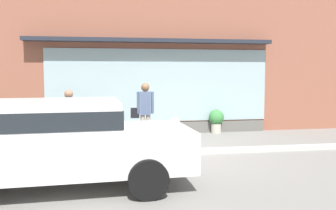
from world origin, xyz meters
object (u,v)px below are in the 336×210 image
object	(u,v)px
pedestrian_with_handbag	(145,109)
potted_plant_low_front	(108,125)
fire_hydrant	(175,132)
potted_plant_window_center	(2,125)
parked_car_white	(54,139)
pedestrian_passerby	(69,117)
potted_plant_window_right	(216,120)
potted_plant_corner_tall	(59,131)

from	to	relation	value
pedestrian_with_handbag	potted_plant_low_front	world-z (taller)	pedestrian_with_handbag
fire_hydrant	potted_plant_window_center	size ratio (longest dim) A/B	0.93
pedestrian_with_handbag	parked_car_white	world-z (taller)	pedestrian_with_handbag
pedestrian_with_handbag	pedestrian_passerby	bearing A→B (deg)	29.07
pedestrian_with_handbag	parked_car_white	xyz separation A→B (m)	(-1.92, -3.54, -0.12)
pedestrian_with_handbag	fire_hydrant	bearing A→B (deg)	149.07
pedestrian_passerby	potted_plant_window_center	world-z (taller)	pedestrian_passerby
fire_hydrant	pedestrian_with_handbag	xyz separation A→B (m)	(-0.74, 0.54, 0.57)
pedestrian_with_handbag	potted_plant_window_right	size ratio (longest dim) A/B	2.22
parked_car_white	potted_plant_window_center	bearing A→B (deg)	110.94
pedestrian_with_handbag	potted_plant_low_front	distance (m)	1.97
potted_plant_window_right	potted_plant_low_front	size ratio (longest dim) A/B	1.21
parked_car_white	pedestrian_passerby	bearing A→B (deg)	87.22
pedestrian_passerby	potted_plant_corner_tall	xyz separation A→B (m)	(-0.51, 2.11, -0.67)
parked_car_white	potted_plant_low_front	bearing A→B (deg)	76.93
parked_car_white	potted_plant_corner_tall	distance (m)	4.87
pedestrian_with_handbag	potted_plant_window_right	xyz separation A→B (m)	(2.55, 1.63, -0.55)
fire_hydrant	potted_plant_window_right	bearing A→B (deg)	50.33
fire_hydrant	potted_plant_window_right	distance (m)	2.83
potted_plant_window_center	potted_plant_corner_tall	distance (m)	1.65
potted_plant_window_center	fire_hydrant	bearing A→B (deg)	-21.18
fire_hydrant	parked_car_white	distance (m)	4.04
potted_plant_corner_tall	parked_car_white	bearing A→B (deg)	-83.87
potted_plant_window_right	potted_plant_window_center	bearing A→B (deg)	-177.31
pedestrian_passerby	parked_car_white	distance (m)	2.70
fire_hydrant	potted_plant_window_center	bearing A→B (deg)	158.82
fire_hydrant	potted_plant_corner_tall	bearing A→B (deg)	150.44
fire_hydrant	potted_plant_window_right	xyz separation A→B (m)	(1.81, 2.18, 0.02)
pedestrian_with_handbag	potted_plant_window_center	size ratio (longest dim) A/B	1.91
pedestrian_passerby	potted_plant_window_right	bearing A→B (deg)	90.11
parked_car_white	potted_plant_window_center	world-z (taller)	parked_car_white
potted_plant_low_front	pedestrian_with_handbag	bearing A→B (deg)	-57.22
potted_plant_window_right	pedestrian_with_handbag	bearing A→B (deg)	-147.37
parked_car_white	potted_plant_corner_tall	bearing A→B (deg)	93.25
potted_plant_low_front	pedestrian_passerby	bearing A→B (deg)	-110.96
pedestrian_passerby	parked_car_white	xyz separation A→B (m)	(0.00, -2.70, -0.05)
potted_plant_window_right	potted_plant_window_center	xyz separation A→B (m)	(-6.62, -0.31, 0.03)
parked_car_white	potted_plant_corner_tall	size ratio (longest dim) A/B	9.72
fire_hydrant	potted_plant_corner_tall	size ratio (longest dim) A/B	1.75
pedestrian_with_handbag	potted_plant_window_center	bearing A→B (deg)	-12.66
parked_car_white	potted_plant_window_right	distance (m)	6.85
parked_car_white	pedestrian_with_handbag	bearing A→B (deg)	58.64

